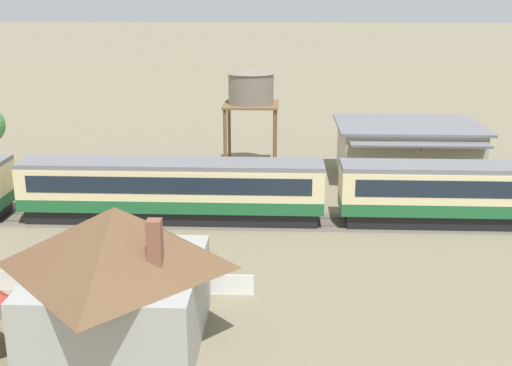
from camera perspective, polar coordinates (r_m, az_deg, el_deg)
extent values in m
cube|color=#1E6033|center=(43.16, 20.34, -1.86)|extent=(19.34, 2.99, 0.80)
cube|color=beige|center=(42.78, 20.52, -0.13)|extent=(19.34, 2.99, 1.93)
cube|color=#192330|center=(42.75, 20.54, 0.00)|extent=(17.79, 3.03, 1.08)
cube|color=slate|center=(42.49, 20.67, 1.31)|extent=(19.34, 2.81, 0.30)
cube|color=black|center=(43.42, 20.24, -2.91)|extent=(18.56, 2.57, 0.88)
cylinder|color=black|center=(41.24, 12.04, -3.25)|extent=(0.90, 0.18, 0.90)
cylinder|color=black|center=(42.58, 11.74, -2.60)|extent=(0.90, 0.18, 0.90)
cube|color=#1E6033|center=(41.67, -7.44, -1.58)|extent=(19.34, 2.99, 0.80)
cube|color=beige|center=(41.27, -7.50, 0.22)|extent=(19.34, 2.99, 1.93)
cube|color=#192330|center=(41.24, -7.51, 0.35)|extent=(17.79, 3.03, 1.08)
cube|color=slate|center=(40.98, -7.56, 1.71)|extent=(19.34, 2.81, 0.30)
cube|color=black|center=(41.94, -7.39, -2.67)|extent=(18.56, 2.57, 0.88)
cylinder|color=black|center=(40.66, 1.35, -3.17)|extent=(0.90, 0.18, 0.90)
cylinder|color=black|center=(42.02, 1.39, -2.51)|extent=(0.90, 0.18, 0.90)
cylinder|color=black|center=(42.84, -16.01, -2.79)|extent=(0.90, 0.18, 0.90)
cylinder|color=black|center=(44.12, -15.43, -2.18)|extent=(0.90, 0.18, 0.90)
cube|color=#665B51|center=(41.92, 10.65, -3.49)|extent=(128.90, 3.60, 0.01)
cube|color=#4C4238|center=(41.25, 10.78, -3.81)|extent=(128.90, 0.12, 0.04)
cube|color=#4C4238|center=(42.58, 10.52, -3.14)|extent=(128.90, 0.12, 0.04)
cube|color=#BCB293|center=(51.85, 13.25, 2.65)|extent=(10.31, 7.51, 4.23)
cube|color=slate|center=(51.38, 13.41, 5.04)|extent=(11.13, 8.11, 0.20)
cube|color=slate|center=(47.12, 14.37, 3.34)|extent=(9.90, 1.60, 0.16)
cylinder|color=brown|center=(47.02, 14.35, 0.86)|extent=(0.14, 0.14, 3.75)
cylinder|color=brown|center=(55.36, 1.73, 4.52)|extent=(0.28, 0.28, 5.31)
cylinder|color=brown|center=(55.55, -2.39, 4.55)|extent=(0.28, 0.28, 5.31)
cylinder|color=brown|center=(51.46, 1.67, 3.60)|extent=(0.28, 0.28, 5.31)
cylinder|color=brown|center=(51.67, -2.76, 3.64)|extent=(0.28, 0.28, 5.31)
cube|color=brown|center=(52.95, -0.44, 6.99)|extent=(4.49, 4.49, 0.16)
cylinder|color=slate|center=(52.75, -0.45, 8.39)|extent=(3.69, 3.69, 2.46)
cone|color=slate|center=(52.57, -0.45, 9.99)|extent=(3.87, 3.87, 0.50)
cube|color=#9E9E99|center=(27.64, -11.94, -10.51)|extent=(6.64, 7.14, 3.49)
pyramid|color=brown|center=(26.43, -12.33, -4.69)|extent=(7.17, 7.71, 2.52)
cube|color=brown|center=(24.67, -8.97, -5.74)|extent=(0.56, 0.56, 2.26)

